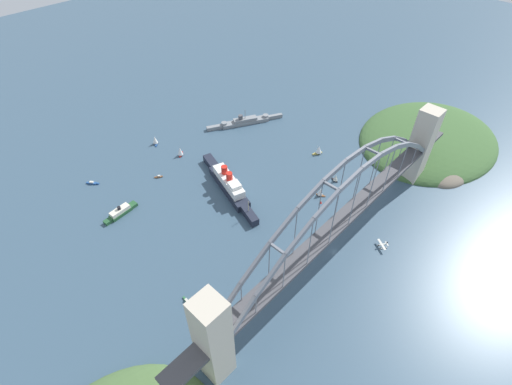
{
  "coord_description": "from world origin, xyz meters",
  "views": [
    {
      "loc": [
        -165.04,
        -77.8,
        220.73
      ],
      "look_at": [
        0.0,
        79.06,
        8.0
      ],
      "focal_mm": 26.62,
      "sensor_mm": 36.0,
      "label": 1
    }
  ],
  "objects": [
    {
      "name": "small_boat_5",
      "position": [
        -10.87,
        205.58,
        4.5
      ],
      "size": [
        6.83,
        8.3,
        9.77
      ],
      "color": "#234C8C",
      "rests_on": "ground"
    },
    {
      "name": "small_boat_7",
      "position": [
        -39.12,
        161.48,
        0.77
      ],
      "size": [
        6.76,
        5.01,
        2.19
      ],
      "color": "brown",
      "rests_on": "ground"
    },
    {
      "name": "small_boat_0",
      "position": [
        -100.45,
        45.34,
        0.69
      ],
      "size": [
        2.51,
        9.8,
        1.89
      ],
      "color": "#2D6B3D",
      "rests_on": "ground"
    },
    {
      "name": "harbor_ferry_steamer",
      "position": [
        -86.85,
        146.03,
        2.56
      ],
      "size": [
        30.14,
        8.2,
        8.28
      ],
      "color": "#23512D",
      "rests_on": "ground"
    },
    {
      "name": "channel_marker_buoy",
      "position": [
        33.88,
        37.33,
        1.12
      ],
      "size": [
        2.2,
        2.2,
        2.75
      ],
      "color": "red",
      "rests_on": "ground"
    },
    {
      "name": "small_boat_6",
      "position": [
        65.06,
        44.68,
        3.5
      ],
      "size": [
        4.71,
        7.05,
        7.5
      ],
      "color": "black",
      "rests_on": "ground"
    },
    {
      "name": "naval_cruiser",
      "position": [
        75.49,
        167.45,
        2.83
      ],
      "size": [
        75.72,
        42.37,
        16.51
      ],
      "color": "gray",
      "rests_on": "ground"
    },
    {
      "name": "seaplane_taxiing_near_bridge",
      "position": [
        27.68,
        -23.1,
        1.83
      ],
      "size": [
        8.64,
        9.93,
        4.65
      ],
      "color": "#B7B7B2",
      "rests_on": "ground"
    },
    {
      "name": "small_boat_3",
      "position": [
        -84.13,
        196.39,
        0.87
      ],
      "size": [
        7.99,
        9.92,
        2.37
      ],
      "color": "#234C8C",
      "rests_on": "ground"
    },
    {
      "name": "small_boat_2",
      "position": [
        -5.63,
        172.62,
        4.72
      ],
      "size": [
        8.28,
        7.39,
        10.2
      ],
      "color": "#B2231E",
      "rests_on": "ground"
    },
    {
      "name": "harbor_arch_bridge",
      "position": [
        0.0,
        -0.0,
        36.05
      ],
      "size": [
        293.19,
        15.68,
        82.43
      ],
      "color": "beige",
      "rests_on": "ground"
    },
    {
      "name": "ground_plane",
      "position": [
        0.0,
        0.0,
        0.0
      ],
      "size": [
        1400.0,
        1400.0,
        0.0
      ],
      "primitive_type": "plane",
      "color": "#385166"
    },
    {
      "name": "headland_east_shore",
      "position": [
        178.97,
        11.55,
        0.0
      ],
      "size": [
        155.62,
        125.98,
        26.11
      ],
      "color": "#3D6033",
      "rests_on": "ground"
    },
    {
      "name": "small_boat_1",
      "position": [
        40.92,
        43.45,
        4.13
      ],
      "size": [
        5.6,
        7.82,
        8.94
      ],
      "color": "brown",
      "rests_on": "ground"
    },
    {
      "name": "small_boat_4",
      "position": [
        87.04,
        79.44,
        4.56
      ],
      "size": [
        9.56,
        7.39,
        9.76
      ],
      "color": "gold",
      "rests_on": "ground"
    },
    {
      "name": "ocean_liner",
      "position": [
        -7.03,
        104.5,
        6.06
      ],
      "size": [
        36.22,
        93.22,
        20.28
      ],
      "color": "#1E2333",
      "rests_on": "ground"
    }
  ]
}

